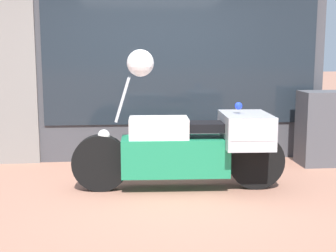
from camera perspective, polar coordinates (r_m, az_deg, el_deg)
ground_plane at (r=5.32m, az=0.10°, el=-8.62°), size 60.00×60.00×0.00m
shop_building at (r=7.05m, az=-4.35°, el=10.22°), size 5.02×0.55×3.50m
window_display at (r=7.21m, az=1.10°, el=-0.16°), size 3.79×0.30×1.89m
paramedic_motorcycle at (r=5.49m, az=3.37°, el=-2.29°), size 2.50×0.81×1.33m
utility_cabinet at (r=7.05m, az=18.63°, el=-0.25°), size 0.73×0.48×1.06m
white_helmet at (r=5.35m, az=-3.38°, el=7.67°), size 0.31×0.31×0.31m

